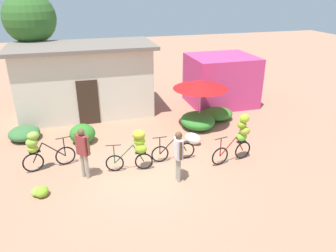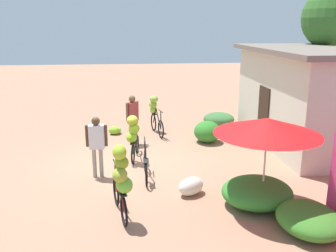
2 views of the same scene
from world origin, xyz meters
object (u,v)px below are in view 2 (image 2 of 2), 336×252
market_umbrella (267,126)px  bicycle_center_loaded (146,166)px  person_vendor (132,115)px  produce_sack (191,186)px  building_low (304,96)px  bicycle_by_shop (121,179)px  banana_pile_on_ground (115,130)px  tree_behind_building (334,19)px  bicycle_near_pile (133,134)px  person_bystander (97,141)px  bicycle_leftmost (155,112)px

market_umbrella → bicycle_center_loaded: 3.56m
market_umbrella → person_vendor: 5.79m
bicycle_center_loaded → produce_sack: 1.54m
bicycle_center_loaded → building_low: bearing=115.1°
bicycle_by_shop → banana_pile_on_ground: (-6.59, -0.35, -0.82)m
tree_behind_building → building_low: bearing=-42.6°
bicycle_center_loaded → produce_sack: bearing=43.1°
bicycle_near_pile → person_vendor: (-1.70, 0.00, 0.18)m
person_vendor → produce_sack: bearing=17.9°
person_vendor → person_bystander: (2.81, -0.99, -0.02)m
bicycle_leftmost → produce_sack: 5.59m
bicycle_center_loaded → bicycle_by_shop: bearing=-15.2°
bicycle_leftmost → bicycle_center_loaded: 4.48m
bicycle_leftmost → produce_sack: (5.53, 0.47, -0.61)m
market_umbrella → building_low: bearing=146.4°
produce_sack → person_bystander: 2.81m
bicycle_center_loaded → produce_sack: (1.12, 1.05, -0.13)m
bicycle_leftmost → market_umbrella: bearing=17.1°
produce_sack → person_vendor: person_vendor is taller
tree_behind_building → bicycle_leftmost: size_ratio=3.25×
produce_sack → person_bystander: (-1.34, -2.33, 0.82)m
bicycle_leftmost → bicycle_center_loaded: size_ratio=1.07×
bicycle_by_shop → person_bystander: 2.54m
bicycle_by_shop → produce_sack: bicycle_by_shop is taller
building_low → bicycle_by_shop: bearing=-51.9°
bicycle_center_loaded → person_bystander: size_ratio=0.94×
bicycle_center_loaded → person_vendor: bearing=-174.5°
market_umbrella → produce_sack: size_ratio=3.31×
person_vendor → market_umbrella: bearing=29.5°
market_umbrella → person_bystander: size_ratio=1.37×
tree_behind_building → person_vendor: (1.78, -7.89, -3.18)m
building_low → person_bystander: bearing=-70.8°
person_bystander → banana_pile_on_ground: bearing=175.4°
banana_pile_on_ground → person_bystander: (4.14, -0.33, 0.90)m
bicycle_center_loaded → bicycle_near_pile: bearing=-167.4°
person_vendor → tree_behind_building: bearing=102.7°
tree_behind_building → bicycle_by_shop: 11.29m
tree_behind_building → produce_sack: bearing=-47.8°
bicycle_near_pile → person_vendor: person_vendor is taller
produce_sack → building_low: bearing=129.5°
bicycle_near_pile → market_umbrella: bearing=40.8°
bicycle_center_loaded → person_bystander: (-0.22, -1.28, 0.69)m
market_umbrella → bicycle_leftmost: bearing=-162.9°
banana_pile_on_ground → produce_sack: produce_sack is taller
tree_behind_building → market_umbrella: 8.76m
tree_behind_building → market_umbrella: size_ratio=2.38×
bicycle_leftmost → person_vendor: size_ratio=0.99×
building_low → banana_pile_on_ground: size_ratio=11.22×
banana_pile_on_ground → bicycle_near_pile: bearing=12.2°
tree_behind_building → bicycle_leftmost: tree_behind_building is taller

